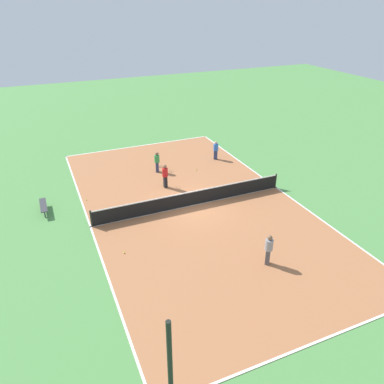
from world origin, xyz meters
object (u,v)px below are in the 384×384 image
object	(u,v)px
tennis_net	(192,198)
player_near_blue	(216,149)
tennis_ball_midcourt	(196,169)
tennis_ball_near_net	(86,200)
player_coach_red	(165,175)
tennis_ball_left_sideline	(232,187)
player_far_green	(157,161)
bench	(43,206)
player_baseline_gray	(269,248)
tennis_ball_far_baseline	(124,253)

from	to	relation	value
tennis_net	player_near_blue	world-z (taller)	player_near_blue
tennis_ball_midcourt	tennis_ball_near_net	xyz separation A→B (m)	(7.93, 1.45, 0.00)
player_coach_red	tennis_ball_left_sideline	distance (m)	4.36
player_far_green	tennis_ball_midcourt	distance (m)	2.87
tennis_ball_midcourt	tennis_ball_left_sideline	size ratio (longest dim) A/B	1.00
player_coach_red	bench	bearing A→B (deg)	88.47
player_baseline_gray	tennis_ball_near_net	bearing A→B (deg)	73.78
player_baseline_gray	player_near_blue	world-z (taller)	player_baseline_gray
player_coach_red	tennis_ball_far_baseline	world-z (taller)	player_coach_red
tennis_ball_far_baseline	tennis_ball_left_sideline	bearing A→B (deg)	-153.37
player_baseline_gray	tennis_ball_midcourt	xyz separation A→B (m)	(-1.27, -10.88, -0.84)
tennis_net	player_baseline_gray	size ratio (longest dim) A/B	7.61
bench	player_coach_red	size ratio (longest dim) A/B	1.11
player_near_blue	player_coach_red	bearing A→B (deg)	66.11
tennis_net	bench	world-z (taller)	tennis_net
player_baseline_gray	player_near_blue	xyz separation A→B (m)	(-3.41, -12.14, -0.08)
tennis_net	bench	size ratio (longest dim) A/B	6.75
player_far_green	player_near_blue	xyz separation A→B (m)	(-4.77, -0.44, -0.03)
player_baseline_gray	tennis_ball_near_net	world-z (taller)	player_baseline_gray
player_coach_red	tennis_ball_midcourt	distance (m)	3.49
player_baseline_gray	player_coach_red	size ratio (longest dim) A/B	0.98
bench	player_far_green	size ratio (longest dim) A/B	1.20
bench	player_near_blue	distance (m)	12.86
player_coach_red	player_near_blue	xyz separation A→B (m)	(-5.07, -2.95, -0.11)
tennis_ball_midcourt	tennis_ball_left_sideline	bearing A→B (deg)	105.21
tennis_ball_left_sideline	player_coach_red	bearing A→B (deg)	-24.77
player_near_blue	tennis_ball_near_net	size ratio (longest dim) A/B	20.73
bench	tennis_ball_midcourt	xyz separation A→B (m)	(-10.34, -1.83, -0.33)
bench	player_coach_red	bearing A→B (deg)	91.08
player_near_blue	tennis_ball_midcourt	bearing A→B (deg)	66.38
player_baseline_gray	player_coach_red	bearing A→B (deg)	48.79
tennis_net	tennis_ball_near_net	world-z (taller)	tennis_net
bench	tennis_ball_near_net	size ratio (longest dim) A/B	25.56
tennis_net	player_far_green	xyz separation A→B (m)	(0.34, -5.35, 0.32)
player_far_green	tennis_ball_far_baseline	distance (m)	9.51
tennis_ball_midcourt	tennis_ball_far_baseline	xyz separation A→B (m)	(7.13, 7.53, 0.00)
tennis_ball_far_baseline	tennis_ball_left_sideline	distance (m)	9.04
player_baseline_gray	player_far_green	bearing A→B (deg)	45.19
bench	tennis_ball_left_sideline	bearing A→B (deg)	81.68
bench	tennis_ball_midcourt	bearing A→B (deg)	100.04
player_baseline_gray	tennis_ball_far_baseline	bearing A→B (deg)	98.77
tennis_ball_midcourt	tennis_ball_far_baseline	world-z (taller)	same
tennis_net	tennis_ball_far_baseline	distance (m)	5.71
player_coach_red	tennis_ball_far_baseline	xyz separation A→B (m)	(4.20, 5.84, -0.86)
player_coach_red	tennis_ball_left_sideline	xyz separation A→B (m)	(-3.88, 1.79, -0.86)
player_far_green	player_coach_red	xyz separation A→B (m)	(0.30, 2.50, 0.07)
player_near_blue	tennis_ball_near_net	world-z (taller)	player_near_blue
tennis_net	tennis_ball_left_sideline	distance (m)	3.44
bench	tennis_ball_near_net	distance (m)	2.46
player_near_blue	tennis_ball_near_net	xyz separation A→B (m)	(10.07, 2.71, -0.75)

